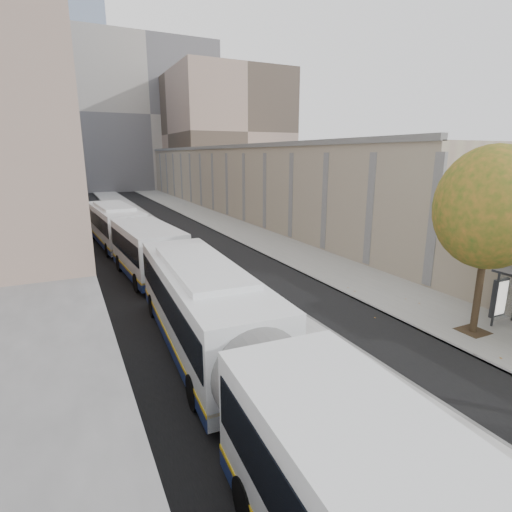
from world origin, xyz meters
TOP-DOWN VIEW (x-y plane):
  - bus_platform at (-3.88, 35.00)m, footprint 4.25×150.00m
  - sidewalk at (4.12, 35.00)m, footprint 4.75×150.00m
  - building_tan at (15.50, 64.00)m, footprint 18.00×92.00m
  - building_far_block at (6.00, 96.00)m, footprint 30.00×18.00m
  - tree_c at (3.60, 13.00)m, footprint 4.20×4.20m
  - bus_near at (-7.18, 12.40)m, footprint 3.69×19.31m
  - bus_far at (-7.44, 32.53)m, footprint 4.06×19.20m
  - distant_car at (-7.25, 43.53)m, footprint 2.41×4.10m

SIDE VIEW (x-z plane):
  - sidewalk at x=4.12m, z-range 0.00..0.08m
  - bus_platform at x=-3.88m, z-range 0.00..0.15m
  - distant_car at x=-7.25m, z-range 0.00..1.31m
  - bus_far at x=-7.44m, z-range 0.15..3.32m
  - bus_near at x=-7.18m, z-range 0.15..3.35m
  - building_tan at x=15.50m, z-range 0.00..8.00m
  - tree_c at x=3.60m, z-range 1.61..8.89m
  - building_far_block at x=6.00m, z-range 0.00..30.00m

